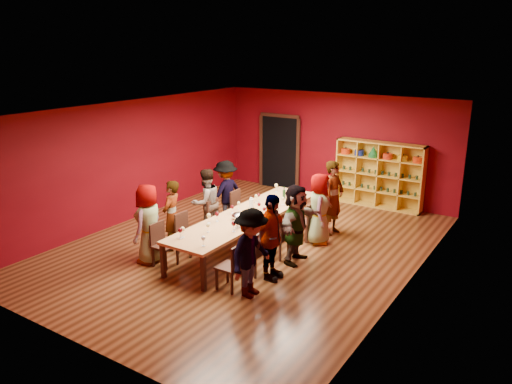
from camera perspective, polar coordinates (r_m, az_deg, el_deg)
room_shell at (r=10.64m, az=-0.93°, el=1.27°), size 7.10×9.10×3.04m
tasting_table at (r=10.88m, az=-0.91°, el=-2.80°), size 1.10×4.50×0.75m
doorway at (r=15.31m, az=2.78°, el=4.57°), size 1.40×0.17×2.30m
shelving_unit at (r=13.94m, az=13.94°, el=2.30°), size 2.40×0.40×1.80m
chair_person_left_0 at (r=10.22m, az=-10.74°, el=-5.64°), size 0.42×0.42×0.89m
person_left_0 at (r=10.32m, az=-12.18°, el=-3.55°), size 0.61×0.88×1.64m
chair_person_left_1 at (r=10.72m, az=-8.03°, el=-4.43°), size 0.42×0.42×0.89m
person_left_1 at (r=10.86m, az=-9.60°, el=-2.66°), size 0.55×0.65×1.55m
chair_person_left_2 at (r=11.49m, az=-4.52°, el=-2.84°), size 0.42×0.42×0.89m
person_left_2 at (r=11.58m, az=-5.73°, el=-1.19°), size 0.62×0.86×1.58m
chair_person_left_3 at (r=12.18m, az=-1.96°, el=-1.67°), size 0.42×0.42×0.89m
person_left_3 at (r=12.31m, az=-3.49°, el=-0.03°), size 0.55×1.07×1.59m
chair_person_right_0 at (r=9.08m, az=-2.62°, el=-8.27°), size 0.42×0.42×0.89m
person_right_0 at (r=8.75m, az=-0.55°, el=-7.00°), size 0.45×1.06×1.62m
chair_person_right_1 at (r=9.65m, az=0.02°, el=-6.70°), size 0.42×0.42×0.89m
person_right_1 at (r=9.35m, az=1.75°, el=-5.21°), size 0.50×1.00×1.68m
chair_person_right_2 at (r=10.39m, az=2.84°, el=-4.98°), size 0.42×0.42×0.89m
person_right_2 at (r=10.11m, az=4.59°, el=-3.65°), size 0.55×1.55×1.64m
chair_person_right_3 at (r=11.35m, az=5.85°, el=-3.13°), size 0.42×0.42×0.89m
person_right_3 at (r=11.13m, az=7.23°, el=-1.91°), size 0.72×0.89×1.61m
chair_person_right_4 at (r=11.95m, az=7.41°, el=-2.16°), size 0.42×0.42×0.89m
person_right_4 at (r=11.71m, az=8.83°, el=-0.66°), size 0.53×0.69×1.75m
wine_glass_0 at (r=11.02m, az=0.35°, el=-1.47°), size 0.08×0.08×0.20m
wine_glass_1 at (r=11.99m, az=4.84°, el=-0.01°), size 0.08×0.08×0.20m
wine_glass_2 at (r=9.63m, az=-8.38°, el=-4.28°), size 0.09×0.09×0.22m
wine_glass_3 at (r=11.25m, az=2.31°, el=-1.02°), size 0.09×0.09×0.22m
wine_glass_4 at (r=10.73m, az=0.96°, el=-2.00°), size 0.08×0.08×0.19m
wine_glass_5 at (r=9.98m, az=-2.43°, el=-3.49°), size 0.08×0.08×0.19m
wine_glass_6 at (r=11.72m, az=0.29°, el=-0.39°), size 0.08×0.08×0.19m
wine_glass_7 at (r=9.19m, az=-6.05°, el=-5.31°), size 0.08×0.08×0.21m
wine_glass_8 at (r=12.18m, az=5.25°, el=0.20°), size 0.08×0.08×0.19m
wine_glass_9 at (r=11.15m, az=-1.99°, el=-1.33°), size 0.07×0.07×0.18m
wine_glass_10 at (r=11.62m, az=0.01°, el=-0.53°), size 0.08×0.08×0.19m
wine_glass_11 at (r=10.31m, az=-5.42°, el=-2.74°), size 0.09×0.09×0.22m
wine_glass_12 at (r=10.40m, az=-4.47°, el=-2.58°), size 0.09×0.09×0.21m
wine_glass_13 at (r=11.44m, az=3.09°, el=-0.82°), size 0.08×0.08×0.20m
wine_glass_14 at (r=10.89m, az=-2.73°, el=-1.76°), size 0.08×0.08×0.19m
wine_glass_15 at (r=9.84m, az=-5.53°, el=-3.86°), size 0.07×0.07×0.19m
wine_glass_16 at (r=9.82m, az=-2.58°, el=-3.67°), size 0.09×0.09×0.22m
wine_glass_17 at (r=9.59m, az=-8.67°, el=-4.40°), size 0.09×0.09×0.22m
wine_glass_18 at (r=12.43m, az=2.32°, el=0.71°), size 0.09×0.09×0.22m
spittoon_bowl at (r=10.54m, az=-2.00°, el=-2.76°), size 0.31×0.31×0.17m
carafe_a at (r=11.22m, az=-0.55°, el=-1.31°), size 0.10×0.10×0.25m
carafe_b at (r=10.04m, az=-2.06°, el=-3.49°), size 0.11×0.11×0.25m
wine_bottle at (r=11.94m, az=3.22°, el=-0.23°), size 0.08×0.08×0.29m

